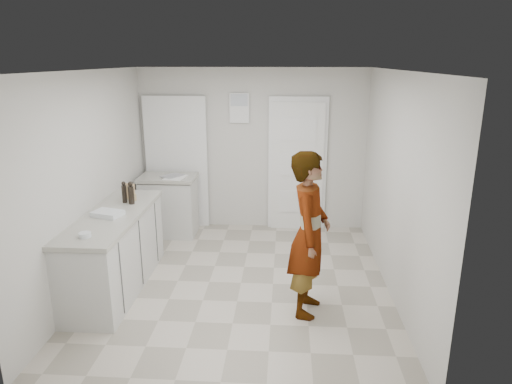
# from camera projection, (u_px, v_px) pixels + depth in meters

# --- Properties ---
(ground) EXTENTS (4.00, 4.00, 0.00)m
(ground) POSITION_uv_depth(u_px,v_px,m) (241.00, 283.00, 5.54)
(ground) COLOR gray
(ground) RESTS_ON ground
(room_shell) EXTENTS (4.00, 4.00, 4.00)m
(room_shell) POSITION_uv_depth(u_px,v_px,m) (241.00, 165.00, 7.13)
(room_shell) COLOR beige
(room_shell) RESTS_ON ground
(main_counter) EXTENTS (0.64, 1.96, 0.93)m
(main_counter) POSITION_uv_depth(u_px,v_px,m) (116.00, 254.00, 5.32)
(main_counter) COLOR silver
(main_counter) RESTS_ON ground
(side_counter) EXTENTS (0.84, 0.61, 0.93)m
(side_counter) POSITION_uv_depth(u_px,v_px,m) (169.00, 207.00, 6.98)
(side_counter) COLOR silver
(side_counter) RESTS_ON ground
(person) EXTENTS (0.52, 0.70, 1.75)m
(person) POSITION_uv_depth(u_px,v_px,m) (309.00, 234.00, 4.70)
(person) COLOR silver
(person) RESTS_ON ground
(cake_mix_box) EXTENTS (0.13, 0.08, 0.19)m
(cake_mix_box) POSITION_uv_depth(u_px,v_px,m) (130.00, 191.00, 5.70)
(cake_mix_box) COLOR #9C754E
(cake_mix_box) RESTS_ON main_counter
(spice_jar) EXTENTS (0.05, 0.05, 0.08)m
(spice_jar) POSITION_uv_depth(u_px,v_px,m) (134.00, 197.00, 5.65)
(spice_jar) COLOR tan
(spice_jar) RESTS_ON main_counter
(oil_cruet_a) EXTENTS (0.07, 0.07, 0.28)m
(oil_cruet_a) POSITION_uv_depth(u_px,v_px,m) (131.00, 193.00, 5.50)
(oil_cruet_a) COLOR black
(oil_cruet_a) RESTS_ON main_counter
(oil_cruet_b) EXTENTS (0.06, 0.06, 0.27)m
(oil_cruet_b) POSITION_uv_depth(u_px,v_px,m) (124.00, 192.00, 5.55)
(oil_cruet_b) COLOR black
(oil_cruet_b) RESTS_ON main_counter
(baking_dish) EXTENTS (0.36, 0.30, 0.06)m
(baking_dish) POSITION_uv_depth(u_px,v_px,m) (108.00, 214.00, 5.10)
(baking_dish) COLOR silver
(baking_dish) RESTS_ON main_counter
(egg_bowl) EXTENTS (0.12, 0.12, 0.05)m
(egg_bowl) POSITION_uv_depth(u_px,v_px,m) (85.00, 235.00, 4.49)
(egg_bowl) COLOR silver
(egg_bowl) RESTS_ON main_counter
(papers) EXTENTS (0.33, 0.39, 0.01)m
(papers) POSITION_uv_depth(u_px,v_px,m) (176.00, 177.00, 6.75)
(papers) COLOR white
(papers) RESTS_ON side_counter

